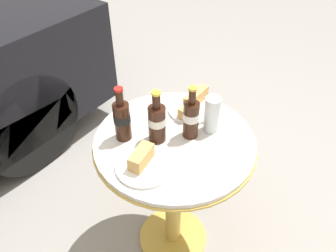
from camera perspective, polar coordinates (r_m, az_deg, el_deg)
ground_plane at (r=1.90m, az=0.84°, el=-18.85°), size 30.00×30.00×0.00m
bistro_table at (r=1.45m, az=1.05°, el=-7.60°), size 0.66×0.66×0.74m
cola_bottle_left at (r=1.26m, az=-1.95°, el=0.75°), size 0.07×0.07×0.23m
cola_bottle_right at (r=1.28m, az=4.03°, el=1.50°), size 0.06×0.06×0.23m
cola_bottle_center at (r=1.28m, az=-8.00°, el=1.19°), size 0.07×0.07×0.24m
drinking_glass at (r=1.33m, az=7.62°, el=1.76°), size 0.06×0.06×0.16m
lunch_plate_near at (r=1.20m, az=-4.37°, el=-6.34°), size 0.22×0.22×0.07m
lunch_plate_far at (r=1.46m, az=4.24°, el=3.58°), size 0.22×0.21×0.07m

